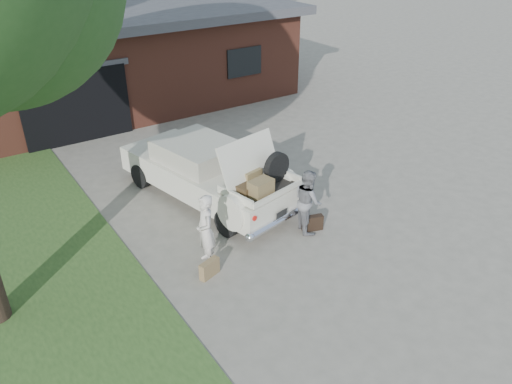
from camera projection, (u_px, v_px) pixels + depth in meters
ground at (272, 249)px, 10.43m from camera, size 90.00×90.00×0.00m
house at (113, 54)px, 18.42m from camera, size 12.80×7.80×3.30m
sedan at (208, 171)px, 12.03m from camera, size 2.82×5.14×1.96m
woman_left at (206, 230)px, 9.69m from camera, size 0.48×0.62×1.51m
woman_right at (308, 201)px, 10.77m from camera, size 0.73×0.83×1.44m
suitcase_left at (209, 269)px, 9.59m from camera, size 0.47×0.27×0.34m
suitcase_right at (313, 223)px, 11.00m from camera, size 0.48×0.27×0.35m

